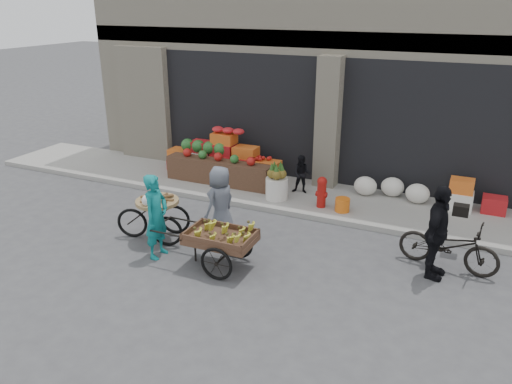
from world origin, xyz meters
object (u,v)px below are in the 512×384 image
at_px(fire_hydrant, 322,191).
at_px(vendor_grey, 220,203).
at_px(bicycle, 449,245).
at_px(vendor_woman, 156,216).
at_px(cyclist, 437,233).
at_px(orange_bucket, 342,205).
at_px(pineapple_bin, 277,188).
at_px(seated_person, 302,174).
at_px(tricycle_cart, 158,213).
at_px(banana_cart, 218,235).

bearing_deg(fire_hydrant, vendor_grey, -124.96).
bearing_deg(bicycle, vendor_grey, 104.98).
bearing_deg(vendor_woman, cyclist, -75.75).
distance_m(orange_bucket, cyclist, 2.86).
relative_size(bicycle, cyclist, 1.04).
relative_size(pineapple_bin, seated_person, 0.56).
distance_m(tricycle_cart, cyclist, 5.18).
height_order(seated_person, vendor_grey, vendor_grey).
bearing_deg(seated_person, orange_bucket, -40.26).
bearing_deg(vendor_grey, tricycle_cart, -47.97).
distance_m(orange_bucket, bicycle, 2.73).
distance_m(vendor_woman, bicycle, 5.23).
bearing_deg(cyclist, banana_cart, 116.91).
distance_m(vendor_woman, cyclist, 4.90).
bearing_deg(vendor_woman, fire_hydrant, -34.71).
bearing_deg(seated_person, fire_hydrant, -52.88).
bearing_deg(bicycle, banana_cart, 121.32).
distance_m(fire_hydrant, cyclist, 3.24).
relative_size(orange_bucket, seated_person, 0.34).
relative_size(vendor_woman, bicycle, 0.93).
xyz_separation_m(tricycle_cart, cyclist, (5.12, 0.74, 0.26)).
relative_size(fire_hydrant, orange_bucket, 2.22).
height_order(fire_hydrant, bicycle, bicycle).
bearing_deg(pineapple_bin, seated_person, 56.31).
distance_m(tricycle_cart, bicycle, 5.44).
height_order(pineapple_bin, vendor_grey, vendor_grey).
distance_m(orange_bucket, vendor_grey, 2.83).
relative_size(orange_bucket, bicycle, 0.19).
bearing_deg(bicycle, orange_bucket, 65.21).
relative_size(banana_cart, bicycle, 1.19).
bearing_deg(vendor_woman, banana_cart, -86.52).
height_order(orange_bucket, bicycle, bicycle).
bearing_deg(vendor_grey, banana_cart, 39.75).
bearing_deg(cyclist, orange_bucket, 56.08).
height_order(seated_person, banana_cart, seated_person).
bearing_deg(vendor_grey, seated_person, 178.09).
height_order(banana_cart, vendor_grey, vendor_grey).
bearing_deg(tricycle_cart, vendor_grey, 11.66).
xyz_separation_m(pineapple_bin, vendor_woman, (-1.02, -3.29, 0.43)).
bearing_deg(pineapple_bin, orange_bucket, -3.58).
height_order(banana_cart, vendor_woman, vendor_woman).
relative_size(vendor_woman, cyclist, 0.97).
distance_m(pineapple_bin, fire_hydrant, 1.11).
relative_size(seated_person, banana_cart, 0.45).
distance_m(vendor_grey, bicycle, 4.28).
height_order(fire_hydrant, vendor_grey, vendor_grey).
xyz_separation_m(orange_bucket, banana_cart, (-1.40, -3.09, 0.35)).
xyz_separation_m(seated_person, tricycle_cart, (-1.82, -3.30, -0.02)).
bearing_deg(pineapple_bin, banana_cart, -86.47).
bearing_deg(vendor_grey, orange_bucket, 149.35).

